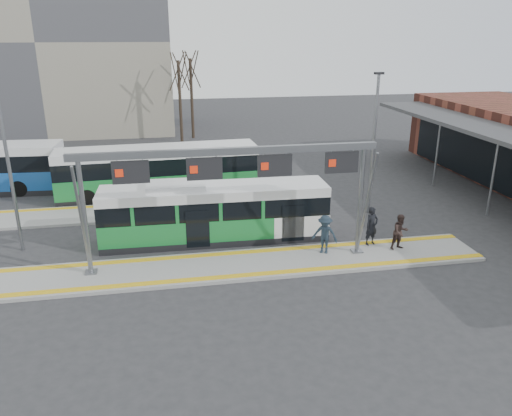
{
  "coord_description": "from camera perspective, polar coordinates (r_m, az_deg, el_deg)",
  "views": [
    {
      "loc": [
        -3.06,
        -19.87,
        9.87
      ],
      "look_at": [
        1.18,
        3.0,
        1.65
      ],
      "focal_mm": 35.0,
      "sensor_mm": 36.0,
      "label": 1
    }
  ],
  "objects": [
    {
      "name": "passenger_b",
      "position": [
        24.4,
        16.17,
        -2.65
      ],
      "size": [
        0.95,
        0.81,
        1.72
      ],
      "primitive_type": "imported",
      "rotation": [
        0.0,
        0.0,
        0.21
      ],
      "color": "#2F221F",
      "rests_on": "platform_main"
    },
    {
      "name": "passenger_c",
      "position": [
        23.23,
        7.85,
        -2.99
      ],
      "size": [
        1.37,
        1.18,
        1.84
      ],
      "primitive_type": "imported",
      "rotation": [
        0.0,
        0.0,
        -0.52
      ],
      "color": "#1F2C38",
      "rests_on": "platform_main"
    },
    {
      "name": "tree_left",
      "position": [
        47.51,
        -8.83,
        15.07
      ],
      "size": [
        1.4,
        1.4,
        8.47
      ],
      "color": "#382B21",
      "rests_on": "ground"
    },
    {
      "name": "lamp_west",
      "position": [
        25.12,
        -26.55,
        5.24
      ],
      "size": [
        0.5,
        0.25,
        8.67
      ],
      "color": "slate",
      "rests_on": "ground"
    },
    {
      "name": "apartment_block",
      "position": [
        56.94,
        -22.68,
        17.39
      ],
      "size": [
        24.5,
        12.5,
        18.4
      ],
      "color": "gray",
      "rests_on": "ground"
    },
    {
      "name": "tactile_main",
      "position": [
        22.33,
        -1.59,
        -6.33
      ],
      "size": [
        22.0,
        2.65,
        0.02
      ],
      "color": "yellow",
      "rests_on": "platform_main"
    },
    {
      "name": "tactile_second",
      "position": [
        30.62,
        -11.72,
        0.55
      ],
      "size": [
        20.0,
        0.35,
        0.02
      ],
      "color": "yellow",
      "rests_on": "platform_second"
    },
    {
      "name": "platform_second",
      "position": [
        29.56,
        -11.73,
        -0.32
      ],
      "size": [
        20.0,
        3.0,
        0.15
      ],
      "primitive_type": "cube",
      "color": "gray",
      "rests_on": "ground"
    },
    {
      "name": "lamp_east",
      "position": [
        28.42,
        13.3,
        7.41
      ],
      "size": [
        0.5,
        0.25,
        7.89
      ],
      "color": "slate",
      "rests_on": "ground"
    },
    {
      "name": "tree_mid",
      "position": [
        49.33,
        -7.49,
        15.37
      ],
      "size": [
        1.4,
        1.4,
        8.56
      ],
      "color": "#382B21",
      "rests_on": "ground"
    },
    {
      "name": "platform_main",
      "position": [
        22.36,
        -1.59,
        -6.53
      ],
      "size": [
        22.0,
        3.0,
        0.15
      ],
      "primitive_type": "cube",
      "color": "gray",
      "rests_on": "ground"
    },
    {
      "name": "passenger_a",
      "position": [
        24.55,
        13.08,
        -2.02
      ],
      "size": [
        0.8,
        0.64,
        1.89
      ],
      "primitive_type": "imported",
      "rotation": [
        0.0,
        0.0,
        0.31
      ],
      "color": "black",
      "rests_on": "platform_main"
    },
    {
      "name": "hero_bus",
      "position": [
        24.8,
        -4.78,
        -0.58
      ],
      "size": [
        11.17,
        2.6,
        3.06
      ],
      "rotation": [
        0.0,
        0.0,
        -0.02
      ],
      "color": "black",
      "rests_on": "ground"
    },
    {
      "name": "bg_bus_green",
      "position": [
        32.24,
        -11.06,
        4.1
      ],
      "size": [
        12.52,
        3.25,
        3.1
      ],
      "rotation": [
        0.0,
        0.0,
        0.05
      ],
      "color": "black",
      "rests_on": "ground"
    },
    {
      "name": "ground",
      "position": [
        22.4,
        -1.59,
        -6.7
      ],
      "size": [
        120.0,
        120.0,
        0.0
      ],
      "primitive_type": "plane",
      "color": "#2D2D30",
      "rests_on": "ground"
    },
    {
      "name": "gantry",
      "position": [
        21.06,
        -2.74,
        4.1
      ],
      "size": [
        13.0,
        1.68,
        5.2
      ],
      "color": "slate",
      "rests_on": "platform_main"
    }
  ]
}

